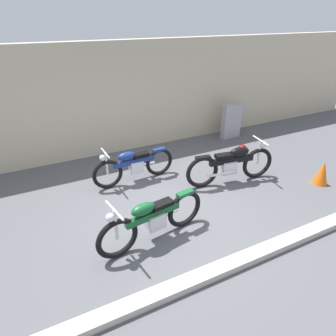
# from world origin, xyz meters

# --- Properties ---
(ground_plane) EXTENTS (40.00, 40.00, 0.00)m
(ground_plane) POSITION_xyz_m (0.00, 0.00, 0.00)
(ground_plane) COLOR #56565B
(building_wall) EXTENTS (18.00, 0.30, 2.86)m
(building_wall) POSITION_xyz_m (0.00, 3.43, 1.43)
(building_wall) COLOR beige
(building_wall) RESTS_ON ground_plane
(curb_strip) EXTENTS (18.00, 0.24, 0.12)m
(curb_strip) POSITION_xyz_m (0.00, -1.54, 0.06)
(curb_strip) COLOR #B7B2A8
(curb_strip) RESTS_ON ground_plane
(stone_marker) EXTENTS (0.61, 0.21, 1.04)m
(stone_marker) POSITION_xyz_m (3.42, 2.74, 0.52)
(stone_marker) COLOR #9E9EA3
(stone_marker) RESTS_ON ground_plane
(helmet) EXTENTS (0.26, 0.26, 0.26)m
(helmet) POSITION_xyz_m (2.99, 1.62, 0.13)
(helmet) COLOR maroon
(helmet) RESTS_ON ground_plane
(traffic_cone) EXTENTS (0.32, 0.32, 0.55)m
(traffic_cone) POSITION_xyz_m (3.55, -0.42, 0.28)
(traffic_cone) COLOR orange
(traffic_cone) RESTS_ON ground_plane
(motorcycle_black) EXTENTS (2.11, 0.60, 0.95)m
(motorcycle_black) POSITION_xyz_m (1.77, 0.54, 0.46)
(motorcycle_black) COLOR black
(motorcycle_black) RESTS_ON ground_plane
(motorcycle_green) EXTENTS (2.01, 0.62, 0.91)m
(motorcycle_green) POSITION_xyz_m (-0.59, -0.44, 0.44)
(motorcycle_green) COLOR black
(motorcycle_green) RESTS_ON ground_plane
(motorcycle_blue) EXTENTS (1.93, 0.54, 0.87)m
(motorcycle_blue) POSITION_xyz_m (-0.18, 1.54, 0.42)
(motorcycle_blue) COLOR black
(motorcycle_blue) RESTS_ON ground_plane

